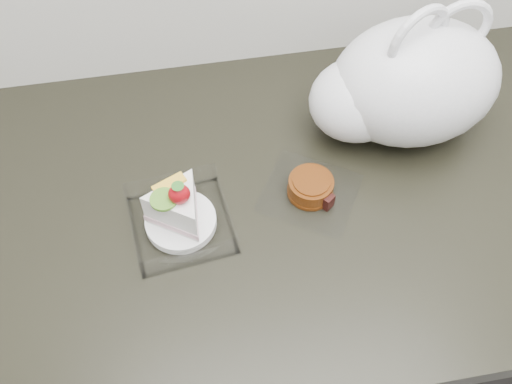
# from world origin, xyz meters

# --- Properties ---
(counter) EXTENTS (2.04, 0.64, 0.90)m
(counter) POSITION_xyz_m (0.00, 1.69, 0.45)
(counter) COLOR black
(counter) RESTS_ON ground
(cake_tray) EXTENTS (0.16, 0.16, 0.11)m
(cake_tray) POSITION_xyz_m (-0.29, 1.66, 0.93)
(cake_tray) COLOR white
(cake_tray) RESTS_ON counter
(mooncake_wrap) EXTENTS (0.19, 0.18, 0.03)m
(mooncake_wrap) POSITION_xyz_m (-0.08, 1.68, 0.91)
(mooncake_wrap) COLOR white
(mooncake_wrap) RESTS_ON counter
(plastic_bag) EXTENTS (0.33, 0.26, 0.24)m
(plastic_bag) POSITION_xyz_m (0.08, 1.79, 1.00)
(plastic_bag) COLOR white
(plastic_bag) RESTS_ON counter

